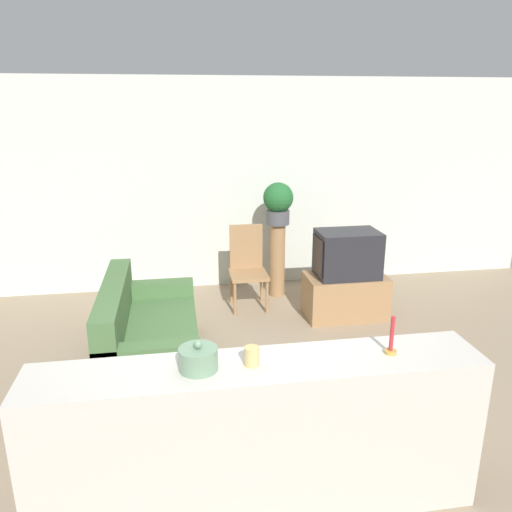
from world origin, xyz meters
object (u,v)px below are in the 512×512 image
Objects in this scene: wooden_chair at (248,264)px; couch at (147,339)px; potted_plant at (278,202)px; television at (347,254)px; decorative_bowl at (198,359)px.

couch is at bearing -130.65° from wooden_chair.
potted_plant is at bearing 33.33° from wooden_chair.
television is 1.11m from potted_plant.
potted_plant is at bearing 71.36° from decorative_bowl.
television reaches higher than couch.
television reaches higher than wooden_chair.
television is at bearing -25.45° from wooden_chair.
wooden_chair is at bearing 154.55° from television.
wooden_chair is at bearing -146.67° from potted_plant.
television is at bearing 20.55° from couch.
television is 1.35× the size of potted_plant.
decorative_bowl is (-1.79, -2.66, 0.29)m from television.
couch is 3.10× the size of potted_plant.
potted_plant is (1.56, 1.61, 0.93)m from couch.
wooden_chair is at bearing 49.35° from couch.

